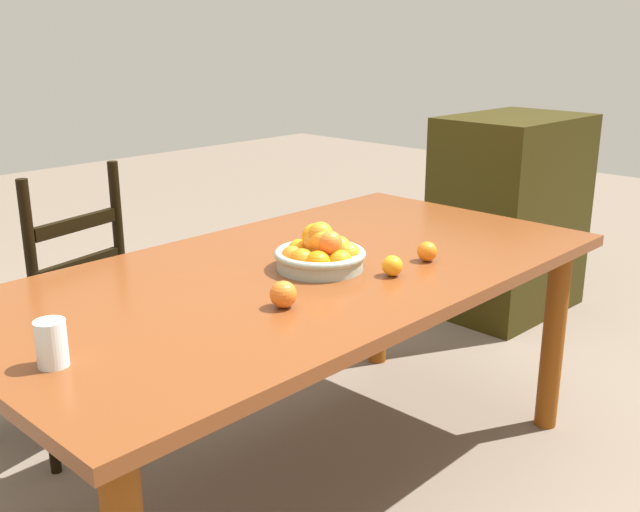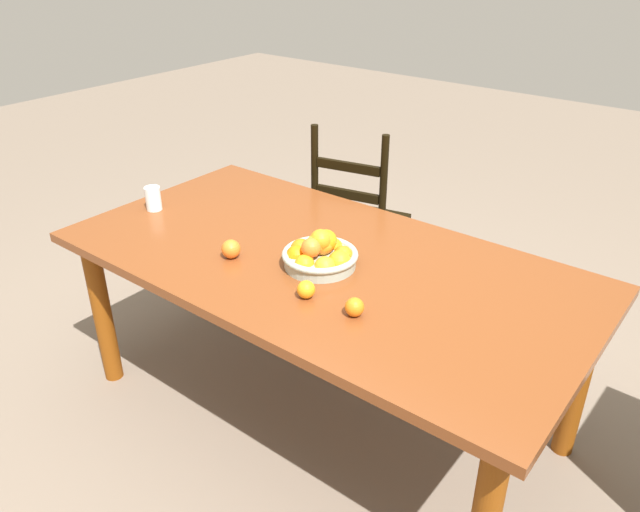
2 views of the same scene
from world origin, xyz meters
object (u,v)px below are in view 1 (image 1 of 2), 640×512
at_px(chair_near_window, 59,320).
at_px(fruit_bowl, 320,253).
at_px(orange_loose_2, 283,294).
at_px(dining_table, 300,295).
at_px(drinking_glass, 51,343).
at_px(cabinet, 510,215).
at_px(orange_loose_0, 427,251).
at_px(orange_loose_1, 392,266).

xyz_separation_m(chair_near_window, fruit_bowl, (0.42, -0.86, 0.33)).
bearing_deg(orange_loose_2, fruit_bowl, 27.04).
relative_size(dining_table, drinking_glass, 19.20).
height_order(dining_table, cabinet, cabinet).
bearing_deg(chair_near_window, fruit_bowl, 104.42).
xyz_separation_m(fruit_bowl, drinking_glass, (-0.88, -0.05, 0.00)).
height_order(cabinet, drinking_glass, cabinet).
height_order(chair_near_window, orange_loose_2, chair_near_window).
bearing_deg(cabinet, drinking_glass, -168.96).
relative_size(fruit_bowl, orange_loose_0, 4.46).
relative_size(fruit_bowl, orange_loose_1, 4.51).
bearing_deg(cabinet, fruit_bowl, -166.06).
xyz_separation_m(fruit_bowl, orange_loose_2, (-0.30, -0.15, -0.01)).
bearing_deg(chair_near_window, orange_loose_1, 104.38).
xyz_separation_m(fruit_bowl, orange_loose_0, (0.28, -0.19, -0.02)).
distance_m(orange_loose_1, drinking_glass, 0.99).
height_order(chair_near_window, fruit_bowl, chair_near_window).
distance_m(orange_loose_0, orange_loose_1, 0.19).
distance_m(dining_table, chair_near_window, 0.92).
bearing_deg(orange_loose_2, dining_table, 37.63).
bearing_deg(orange_loose_1, orange_loose_0, 3.44).
height_order(chair_near_window, orange_loose_0, chair_near_window).
relative_size(orange_loose_0, orange_loose_2, 0.87).
bearing_deg(orange_loose_2, cabinet, 14.40).
xyz_separation_m(cabinet, drinking_glass, (-2.72, -0.44, 0.28)).
bearing_deg(orange_loose_0, fruit_bowl, 146.78).
relative_size(cabinet, orange_loose_2, 14.28).
bearing_deg(fruit_bowl, dining_table, 123.00).
height_order(dining_table, fruit_bowl, fruit_bowl).
xyz_separation_m(cabinet, orange_loose_0, (-1.55, -0.58, 0.26)).
height_order(cabinet, fruit_bowl, cabinet).
height_order(chair_near_window, drinking_glass, chair_near_window).
distance_m(orange_loose_0, orange_loose_2, 0.59).
xyz_separation_m(orange_loose_0, drinking_glass, (-1.16, 0.14, 0.02)).
relative_size(chair_near_window, cabinet, 0.99).
distance_m(dining_table, drinking_glass, 0.86).
bearing_deg(dining_table, orange_loose_1, -62.44).
bearing_deg(chair_near_window, cabinet, 156.57).
distance_m(dining_table, cabinet, 1.91).
bearing_deg(fruit_bowl, orange_loose_1, -63.97).
relative_size(chair_near_window, fruit_bowl, 3.63).
distance_m(cabinet, orange_loose_1, 1.86).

